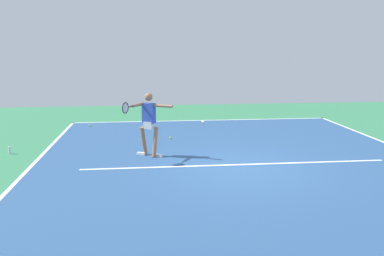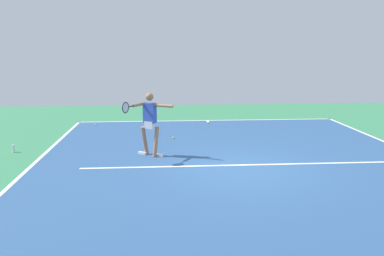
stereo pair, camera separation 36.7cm
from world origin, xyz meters
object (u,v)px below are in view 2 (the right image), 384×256
object	(u,v)px
tennis_ball_far_corner	(208,123)
tennis_ball_by_baseline	(95,125)
water_bottle	(13,149)
tennis_player	(149,120)
tennis_ball_near_service_line	(173,138)

from	to	relation	value
tennis_ball_far_corner	tennis_ball_by_baseline	world-z (taller)	same
tennis_ball_by_baseline	water_bottle	bearing A→B (deg)	67.10
tennis_ball_far_corner	tennis_ball_by_baseline	size ratio (longest dim) A/B	1.00
water_bottle	tennis_ball_far_corner	bearing A→B (deg)	-145.96
tennis_player	water_bottle	size ratio (longest dim) A/B	8.01
tennis_player	tennis_ball_far_corner	size ratio (longest dim) A/B	26.69
tennis_player	water_bottle	distance (m)	4.07
tennis_ball_far_corner	tennis_ball_by_baseline	bearing A→B (deg)	1.07
tennis_ball_near_service_line	water_bottle	size ratio (longest dim) A/B	0.30
tennis_ball_by_baseline	water_bottle	distance (m)	4.37
tennis_ball_by_baseline	water_bottle	world-z (taller)	water_bottle
tennis_ball_by_baseline	tennis_player	bearing A→B (deg)	115.12
tennis_player	tennis_ball_far_corner	distance (m)	5.35
tennis_ball_near_service_line	tennis_ball_by_baseline	distance (m)	3.90
tennis_player	tennis_ball_near_service_line	size ratio (longest dim) A/B	26.69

